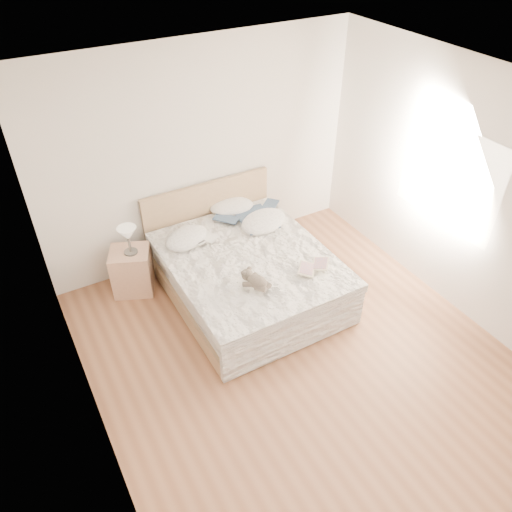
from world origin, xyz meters
name	(u,v)px	position (x,y,z in m)	size (l,w,h in m)	color
floor	(301,358)	(0.00, 0.00, 0.00)	(4.00, 4.50, 0.00)	brown
ceiling	(322,104)	(0.00, 0.00, 2.70)	(4.00, 4.50, 0.00)	white
wall_back	(202,155)	(0.00, 2.25, 1.35)	(4.00, 0.02, 2.70)	silver
wall_left	(79,339)	(-2.00, 0.00, 1.35)	(0.02, 4.50, 2.70)	silver
wall_right	(470,197)	(2.00, 0.00, 1.35)	(0.02, 4.50, 2.70)	silver
window	(449,177)	(1.99, 0.30, 1.45)	(0.02, 1.30, 1.10)	white
bed	(246,272)	(0.00, 1.19, 0.31)	(1.72, 2.14, 1.00)	tan
nightstand	(132,271)	(-1.14, 1.91, 0.28)	(0.45, 0.40, 0.56)	tan
table_lamp	(128,235)	(-1.12, 1.88, 0.80)	(0.22, 0.22, 0.34)	#46423D
pillow_left	(187,238)	(-0.49, 1.73, 0.64)	(0.56, 0.39, 0.17)	white
pillow_middle	(232,206)	(0.29, 2.09, 0.64)	(0.56, 0.39, 0.17)	white
pillow_right	(264,221)	(0.47, 1.58, 0.64)	(0.63, 0.44, 0.19)	white
blouse	(256,219)	(0.42, 1.69, 0.63)	(0.62, 0.66, 0.02)	#2E435E
photo_book	(203,239)	(-0.33, 1.62, 0.63)	(0.30, 0.21, 0.02)	white
childrens_book	(314,267)	(0.50, 0.56, 0.63)	(0.36, 0.25, 0.02)	beige
teddy_bear	(257,286)	(-0.20, 0.57, 0.65)	(0.21, 0.30, 0.16)	brown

